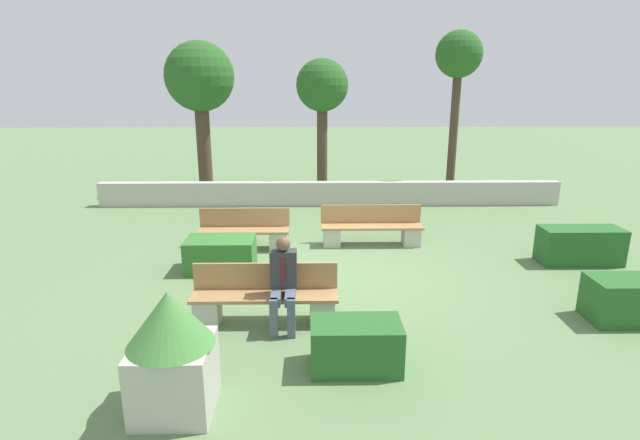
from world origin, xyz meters
name	(u,v)px	position (x,y,z in m)	size (l,w,h in m)	color
ground_plane	(340,274)	(0.00, 0.00, 0.00)	(60.00, 60.00, 0.00)	#607F51
perimeter_wall	(330,194)	(0.00, 5.28, 0.34)	(12.99, 0.30, 0.67)	#B7B2A8
bench_front	(265,300)	(-1.21, -1.81, 0.33)	(2.14, 0.48, 0.84)	#A37A4C
bench_left_side	(371,230)	(0.77, 1.73, 0.33)	(2.17, 0.48, 0.84)	#A37A4C
bench_right_side	(244,234)	(-1.94, 1.48, 0.32)	(1.90, 0.48, 0.84)	#A37A4C
person_seated_man	(283,279)	(-0.92, -1.95, 0.72)	(0.38, 0.64, 1.31)	#515B70
hedge_block_near_left	(221,254)	(-2.22, 0.28, 0.30)	(1.26, 0.78, 0.61)	#33702D
hedge_block_near_right	(580,246)	(4.67, 0.54, 0.35)	(1.53, 0.60, 0.71)	#286028
hedge_block_mid_left	(356,345)	(0.02, -3.07, 0.30)	(1.11, 0.62, 0.61)	#286028
planter_corner_left	(172,349)	(-1.98, -3.86, 0.73)	(0.91, 0.91, 1.38)	#B7B2A8
tree_leftmost	(200,81)	(-3.88, 7.12, 3.43)	(2.09, 2.09, 4.59)	#473828
tree_center_left	(322,90)	(-0.20, 6.49, 3.17)	(1.52, 1.52, 4.06)	#473828
tree_center_right	(458,62)	(3.72, 6.43, 3.96)	(1.34, 1.34, 4.83)	#473828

